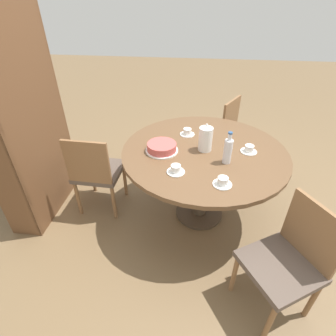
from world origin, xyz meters
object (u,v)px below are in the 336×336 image
Objects in this scene: coffee_pot at (206,138)px; cup_c at (223,182)px; cup_d at (176,170)px; water_bottle at (228,151)px; cake_main at (162,147)px; cup_b at (249,149)px; cup_a at (187,132)px; bookshelf at (27,126)px; chair_a at (96,171)px; chair_c at (239,135)px; chair_b at (289,259)px.

coffee_pot reaches higher than cup_c.
coffee_pot is 0.42m from cup_d.
water_bottle reaches higher than cake_main.
water_bottle is at bearing 132.63° from cup_b.
cup_a is at bearing 37.59° from water_bottle.
cup_d is at bearing 76.16° from bookshelf.
cup_d is at bearing 159.22° from chair_a.
chair_c is at bearing -3.86° from cup_b.
cup_d is (0.11, 0.34, 0.00)m from cup_c.
coffee_pot is at bearing 91.15° from bookshelf.
water_bottle is 0.54m from cake_main.
cup_c is (-0.44, -1.11, 0.31)m from chair_a.
cup_b is (0.07, -0.72, -0.01)m from cake_main.
water_bottle reaches higher than coffee_pot.
cake_main is 2.02× the size of cup_b.
cup_d is at bearing 175.37° from cup_a.
cup_d is (0.46, 0.77, 0.31)m from chair_b.
cake_main is (-0.95, 0.78, 0.32)m from chair_c.
cup_b and cup_d have the same top height.
cup_b is (0.83, 0.19, 0.31)m from chair_b.
cup_d is (-1.24, 0.64, 0.31)m from chair_c.
cup_a is at bearing 101.80° from bookshelf.
chair_b is at bearing -146.33° from cup_a.
chair_a is 1.00× the size of chair_b.
chair_b is 0.64m from cup_c.
cup_a is at bearing -177.06° from chair_b.
cup_c is (0.35, 0.43, 0.31)m from chair_b.
cup_a is at bearing -31.23° from cake_main.
water_bottle reaches higher than chair_b.
chair_c is at bearing -39.48° from cake_main.
bookshelf is 6.95× the size of water_bottle.
bookshelf is 1.71m from water_bottle.
bookshelf is at bearing 91.15° from coffee_pot.
coffee_pot is at bearing 44.07° from water_bottle.
chair_b reaches higher than cup_c.
water_bottle is at bearing 85.19° from bookshelf.
cup_c is (-0.72, -0.29, 0.00)m from cup_a.
chair_c reaches higher than cup_d.
cup_d is (-0.61, 0.05, 0.00)m from cup_a.
water_bottle is 0.43m from cup_d.
bookshelf reaches higher than cup_a.
coffee_pot reaches higher than cup_d.
cup_d is (-0.36, 0.58, 0.00)m from cup_b.
cake_main is 0.33m from cup_d.
cup_c is (-0.29, 0.05, -0.08)m from water_bottle.
cup_b is 0.53m from cup_c.
water_bottle is at bearing 175.00° from chair_a.
chair_c is 0.91m from cup_a.
bookshelf is at bearing 88.33° from cake_main.
chair_a is 0.71m from cake_main.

